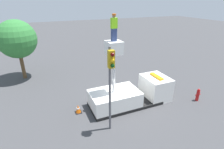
# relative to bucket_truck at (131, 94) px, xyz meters

# --- Properties ---
(ground_plane) EXTENTS (120.00, 120.00, 0.00)m
(ground_plane) POSITION_rel_bucket_truck_xyz_m (-0.47, 0.00, -0.88)
(ground_plane) COLOR #424244
(bucket_truck) EXTENTS (6.63, 2.44, 5.26)m
(bucket_truck) POSITION_rel_bucket_truck_xyz_m (0.00, 0.00, 0.00)
(bucket_truck) COLOR black
(bucket_truck) RESTS_ON ground
(worker) EXTENTS (0.40, 0.26, 1.75)m
(worker) POSITION_rel_bucket_truck_xyz_m (-1.50, 0.00, 5.26)
(worker) COLOR navy
(worker) RESTS_ON bucket_truck
(traffic_light_pole) EXTENTS (0.34, 0.57, 5.52)m
(traffic_light_pole) POSITION_rel_bucket_truck_xyz_m (-2.69, -2.26, 3.02)
(traffic_light_pole) COLOR #515156
(traffic_light_pole) RESTS_ON ground
(fire_hydrant) EXTENTS (0.49, 0.25, 1.09)m
(fire_hydrant) POSITION_rel_bucket_truck_xyz_m (5.34, -1.83, -0.34)
(fire_hydrant) COLOR red
(fire_hydrant) RESTS_ON ground
(traffic_cone_rear) EXTENTS (0.49, 0.49, 0.66)m
(traffic_cone_rear) POSITION_rel_bucket_truck_xyz_m (-4.21, 0.42, -0.57)
(traffic_cone_rear) COLOR black
(traffic_cone_rear) RESTS_ON ground
(tree_left_bg) EXTENTS (3.79, 3.79, 6.09)m
(tree_left_bg) POSITION_rel_bucket_truck_xyz_m (-8.06, 8.88, 3.30)
(tree_left_bg) COLOR brown
(tree_left_bg) RESTS_ON ground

